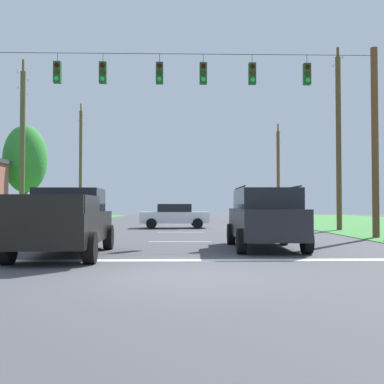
% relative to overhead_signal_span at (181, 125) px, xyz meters
% --- Properties ---
extents(ground_plane, '(120.00, 120.00, 0.00)m').
position_rel_overhead_signal_span_xyz_m(ground_plane, '(-0.04, -10.37, -4.96)').
color(ground_plane, '#47474C').
extents(stop_bar_stripe, '(14.58, 0.45, 0.01)m').
position_rel_overhead_signal_span_xyz_m(stop_bar_stripe, '(-0.04, -7.79, -4.96)').
color(stop_bar_stripe, white).
rests_on(stop_bar_stripe, ground).
extents(lane_dash_0, '(2.50, 0.15, 0.01)m').
position_rel_overhead_signal_span_xyz_m(lane_dash_0, '(-0.04, -1.79, -4.96)').
color(lane_dash_0, white).
rests_on(lane_dash_0, ground).
extents(lane_dash_1, '(2.50, 0.15, 0.01)m').
position_rel_overhead_signal_span_xyz_m(lane_dash_1, '(-0.04, 4.33, -4.96)').
color(lane_dash_1, white).
rests_on(lane_dash_1, ground).
extents(lane_dash_2, '(2.50, 0.15, 0.01)m').
position_rel_overhead_signal_span_xyz_m(lane_dash_2, '(-0.04, 13.90, -4.96)').
color(lane_dash_2, white).
rests_on(lane_dash_2, ground).
extents(lane_dash_3, '(2.50, 0.15, 0.01)m').
position_rel_overhead_signal_span_xyz_m(lane_dash_3, '(-0.04, 17.81, -4.96)').
color(lane_dash_3, white).
rests_on(lane_dash_3, ground).
extents(overhead_signal_span, '(17.47, 0.31, 8.48)m').
position_rel_overhead_signal_span_xyz_m(overhead_signal_span, '(0.00, 0.00, 0.00)').
color(overhead_signal_span, brown).
rests_on(overhead_signal_span, ground).
extents(pickup_truck, '(2.45, 5.47, 1.95)m').
position_rel_overhead_signal_span_xyz_m(pickup_truck, '(-3.33, -6.59, -4.00)').
color(pickup_truck, black).
rests_on(pickup_truck, ground).
extents(suv_black, '(2.28, 4.83, 2.05)m').
position_rel_overhead_signal_span_xyz_m(suv_black, '(2.78, -4.74, -3.90)').
color(suv_black, black).
rests_on(suv_black, ground).
extents(distant_car_crossing_white, '(4.35, 2.12, 1.52)m').
position_rel_overhead_signal_span_xyz_m(distant_car_crossing_white, '(-0.44, 8.80, -4.17)').
color(distant_car_crossing_white, silver).
rests_on(distant_car_crossing_white, ground).
extents(utility_pole_mid_right, '(0.30, 1.61, 10.57)m').
position_rel_overhead_signal_span_xyz_m(utility_pole_mid_right, '(9.05, 5.87, 0.19)').
color(utility_pole_mid_right, brown).
rests_on(utility_pole_mid_right, ground).
extents(utility_pole_far_right, '(0.31, 1.99, 9.43)m').
position_rel_overhead_signal_span_xyz_m(utility_pole_far_right, '(9.48, 24.00, -0.35)').
color(utility_pole_far_right, brown).
rests_on(utility_pole_far_right, ground).
extents(utility_pole_mid_left, '(0.31, 1.85, 10.12)m').
position_rel_overhead_signal_span_xyz_m(utility_pole_mid_left, '(-9.42, 7.08, -0.01)').
color(utility_pole_mid_left, brown).
rests_on(utility_pole_mid_left, ground).
extents(utility_pole_far_left, '(0.30, 1.85, 11.26)m').
position_rel_overhead_signal_span_xyz_m(utility_pole_far_left, '(-9.72, 23.76, 0.61)').
color(utility_pole_far_left, brown).
rests_on(utility_pole_far_left, ground).
extents(tree_roadside_right, '(3.19, 3.19, 7.41)m').
position_rel_overhead_signal_span_xyz_m(tree_roadside_right, '(-11.63, 13.99, -0.09)').
color(tree_roadside_right, brown).
rests_on(tree_roadside_right, ground).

